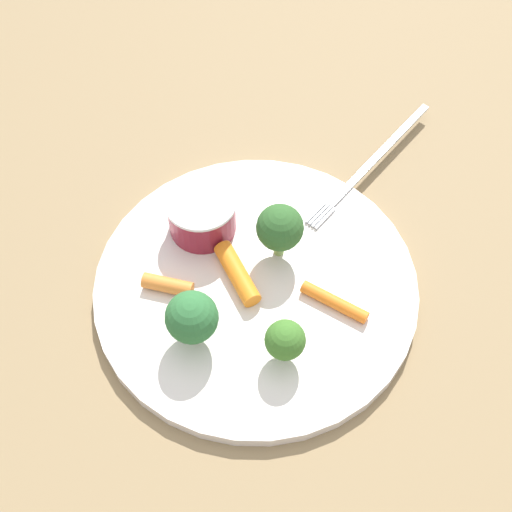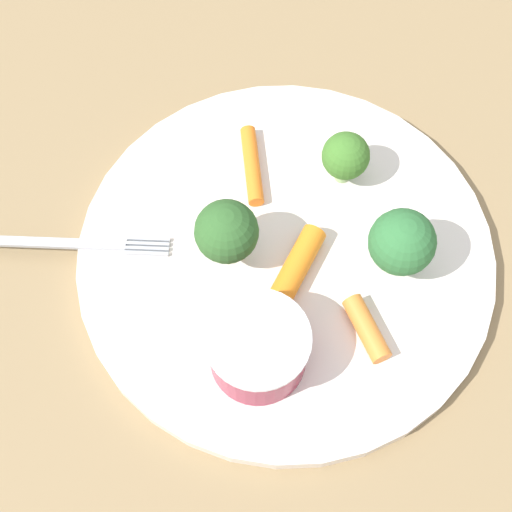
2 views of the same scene
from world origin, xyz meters
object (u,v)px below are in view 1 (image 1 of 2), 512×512
Objects in this scene: sauce_cup at (202,214)px; broccoli_floret_2 at (280,228)px; broccoli_floret_0 at (285,340)px; carrot_stick_2 at (336,297)px; fork at (369,165)px; plate at (256,287)px; broccoli_floret_1 at (192,318)px; carrot_stick_0 at (238,273)px; carrot_stick_1 at (168,285)px.

sauce_cup is 1.10× the size of broccoli_floret_2.
carrot_stick_2 is at bearing -23.24° from broccoli_floret_0.
fork is (0.11, -0.12, -0.02)m from sauce_cup.
broccoli_floret_0 is 0.75× the size of broccoli_floret_2.
broccoli_floret_2 reaches higher than plate.
sauce_cup is at bearing 74.29° from carrot_stick_2.
plate is 0.08m from broccoli_floret_1.
sauce_cup is at bearing 132.72° from fork.
carrot_stick_0 is at bearing -131.27° from sauce_cup.
sauce_cup reaches higher than plate.
broccoli_floret_2 is at bearing -35.31° from carrot_stick_0.
carrot_stick_2 is (0.07, -0.10, -0.03)m from broccoli_floret_1.
sauce_cup is 0.11m from broccoli_floret_1.
plate is at bearing 158.46° from fork.
broccoli_floret_0 is 0.10m from broccoli_floret_2.
broccoli_floret_0 is at bearing 174.67° from fork.
carrot_stick_1 is (0.03, 0.11, -0.02)m from broccoli_floret_0.
broccoli_floret_2 is 0.13m from fork.
plate is 0.02m from carrot_stick_0.
broccoli_floret_0 is 1.00× the size of carrot_stick_1.
plate is 0.07m from carrot_stick_2.
broccoli_floret_2 reaches higher than carrot_stick_0.
carrot_stick_1 is at bearing 103.34° from carrot_stick_2.
broccoli_floret_2 is 1.32× the size of carrot_stick_1.
carrot_stick_0 is at bearing -61.24° from carrot_stick_1.
plate is at bearing -67.87° from carrot_stick_1.
carrot_stick_0 is 1.01× the size of carrot_stick_2.
carrot_stick_1 is at bearing 175.35° from sauce_cup.
carrot_stick_1 is (-0.06, 0.08, -0.03)m from broccoli_floret_2.
broccoli_floret_2 is 0.10m from carrot_stick_1.
broccoli_floret_2 is 0.07m from carrot_stick_2.
carrot_stick_1 is at bearing 144.75° from fork.
carrot_stick_0 is at bearing -13.22° from broccoli_floret_1.
broccoli_floret_0 is (-0.10, -0.10, 0.01)m from sauce_cup.
plate is 1.52× the size of fork.
carrot_stick_1 is at bearing 46.32° from broccoli_floret_1.
broccoli_floret_2 reaches higher than broccoli_floret_1.
broccoli_floret_0 is 0.72× the size of carrot_stick_2.
fork is at bearing -47.28° from sauce_cup.
plate is 4.86× the size of broccoli_floret_2.
sauce_cup is 1.04× the size of carrot_stick_2.
broccoli_floret_2 reaches higher than broccoli_floret_0.
broccoli_floret_0 is 0.79× the size of broccoli_floret_1.
sauce_cup reaches higher than fork.
carrot_stick_0 reaches higher than plate.
broccoli_floret_2 is (0.04, -0.01, 0.04)m from plate.
plate is at bearing 166.17° from broccoli_floret_2.
broccoli_floret_0 is at bearing -143.43° from plate.
broccoli_floret_2 is (-0.00, -0.07, 0.02)m from sauce_cup.
broccoli_floret_1 is at bearing 156.99° from fork.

